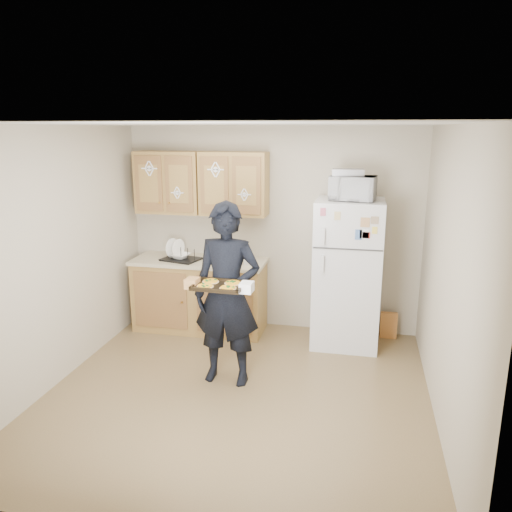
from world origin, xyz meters
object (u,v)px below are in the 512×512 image
object	(u,v)px
dish_rack	(181,253)
baking_tray	(219,286)
microwave	(353,188)
refrigerator	(347,273)
person	(227,295)

from	to	relation	value
dish_rack	baking_tray	bearing A→B (deg)	-58.06
baking_tray	dish_rack	distance (m)	1.73
baking_tray	dish_rack	xyz separation A→B (m)	(-0.92, 1.47, -0.10)
baking_tray	microwave	size ratio (longest dim) A/B	0.94
refrigerator	microwave	world-z (taller)	microwave
person	baking_tray	world-z (taller)	person
microwave	dish_rack	bearing A→B (deg)	-173.21
person	dish_rack	xyz separation A→B (m)	(-0.91, 1.17, 0.08)
person	dish_rack	size ratio (longest dim) A/B	4.13
refrigerator	dish_rack	xyz separation A→B (m)	(-2.01, -0.00, 0.14)
refrigerator	person	distance (m)	1.61
refrigerator	person	bearing A→B (deg)	-133.33
refrigerator	baking_tray	world-z (taller)	refrigerator
person	microwave	size ratio (longest dim) A/B	3.74
refrigerator	baking_tray	distance (m)	1.85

